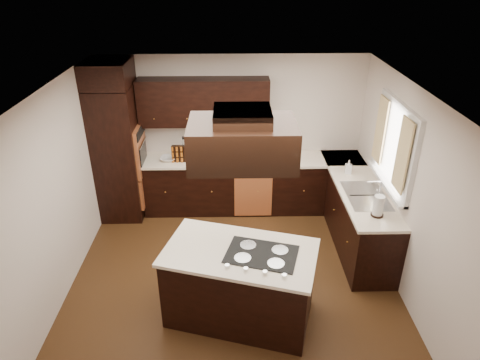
# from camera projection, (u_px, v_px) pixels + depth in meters

# --- Properties ---
(floor) EXTENTS (4.20, 4.20, 0.02)m
(floor) POSITION_uv_depth(u_px,v_px,m) (233.00, 278.00, 5.68)
(floor) COLOR #533217
(floor) RESTS_ON ground
(ceiling) EXTENTS (4.20, 4.20, 0.02)m
(ceiling) POSITION_uv_depth(u_px,v_px,m) (232.00, 92.00, 4.51)
(ceiling) COLOR white
(ceiling) RESTS_ON ground
(wall_back) EXTENTS (4.20, 0.02, 2.50)m
(wall_back) POSITION_uv_depth(u_px,v_px,m) (232.00, 132.00, 6.97)
(wall_back) COLOR beige
(wall_back) RESTS_ON ground
(wall_front) EXTENTS (4.20, 0.02, 2.50)m
(wall_front) POSITION_uv_depth(u_px,v_px,m) (234.00, 334.00, 3.22)
(wall_front) COLOR beige
(wall_front) RESTS_ON ground
(wall_left) EXTENTS (0.02, 4.20, 2.50)m
(wall_left) POSITION_uv_depth(u_px,v_px,m) (55.00, 198.00, 5.06)
(wall_left) COLOR beige
(wall_left) RESTS_ON ground
(wall_right) EXTENTS (0.02, 4.20, 2.50)m
(wall_right) POSITION_uv_depth(u_px,v_px,m) (408.00, 194.00, 5.13)
(wall_right) COLOR beige
(wall_right) RESTS_ON ground
(oven_column) EXTENTS (0.65, 0.75, 2.12)m
(oven_column) POSITION_uv_depth(u_px,v_px,m) (119.00, 154.00, 6.66)
(oven_column) COLOR black
(oven_column) RESTS_ON floor
(wall_oven_face) EXTENTS (0.05, 0.62, 0.78)m
(wall_oven_face) POSITION_uv_depth(u_px,v_px,m) (141.00, 150.00, 6.64)
(wall_oven_face) COLOR #B15A30
(wall_oven_face) RESTS_ON oven_column
(base_cabinets_back) EXTENTS (2.93, 0.60, 0.88)m
(base_cabinets_back) POSITION_uv_depth(u_px,v_px,m) (235.00, 185.00, 7.07)
(base_cabinets_back) COLOR black
(base_cabinets_back) RESTS_ON floor
(base_cabinets_right) EXTENTS (0.60, 2.40, 0.88)m
(base_cabinets_right) POSITION_uv_depth(u_px,v_px,m) (355.00, 212.00, 6.30)
(base_cabinets_right) COLOR black
(base_cabinets_right) RESTS_ON floor
(countertop_back) EXTENTS (2.93, 0.63, 0.04)m
(countertop_back) POSITION_uv_depth(u_px,v_px,m) (234.00, 160.00, 6.84)
(countertop_back) COLOR #F6E5CB
(countertop_back) RESTS_ON base_cabinets_back
(countertop_right) EXTENTS (0.63, 2.40, 0.04)m
(countertop_right) POSITION_uv_depth(u_px,v_px,m) (358.00, 185.00, 6.09)
(countertop_right) COLOR #F6E5CB
(countertop_right) RESTS_ON base_cabinets_right
(upper_cabinets) EXTENTS (2.00, 0.34, 0.72)m
(upper_cabinets) POSITION_uv_depth(u_px,v_px,m) (204.00, 102.00, 6.54)
(upper_cabinets) COLOR black
(upper_cabinets) RESTS_ON wall_back
(dishwasher_front) EXTENTS (0.60, 0.05, 0.72)m
(dishwasher_front) POSITION_uv_depth(u_px,v_px,m) (253.00, 196.00, 6.83)
(dishwasher_front) COLOR #B15A30
(dishwasher_front) RESTS_ON floor
(window_frame) EXTENTS (0.06, 1.32, 1.12)m
(window_frame) POSITION_uv_depth(u_px,v_px,m) (395.00, 146.00, 5.43)
(window_frame) COLOR silver
(window_frame) RESTS_ON wall_right
(window_pane) EXTENTS (0.00, 1.20, 1.00)m
(window_pane) POSITION_uv_depth(u_px,v_px,m) (397.00, 146.00, 5.43)
(window_pane) COLOR white
(window_pane) RESTS_ON wall_right
(curtain_left) EXTENTS (0.02, 0.34, 0.90)m
(curtain_left) POSITION_uv_depth(u_px,v_px,m) (403.00, 156.00, 5.04)
(curtain_left) COLOR #FDF2C1
(curtain_left) RESTS_ON wall_right
(curtain_right) EXTENTS (0.02, 0.34, 0.90)m
(curtain_right) POSITION_uv_depth(u_px,v_px,m) (380.00, 130.00, 5.78)
(curtain_right) COLOR #FDF2C1
(curtain_right) RESTS_ON wall_right
(sink_rim) EXTENTS (0.52, 0.84, 0.01)m
(sink_rim) POSITION_uv_depth(u_px,v_px,m) (366.00, 195.00, 5.76)
(sink_rim) COLOR silver
(sink_rim) RESTS_ON countertop_right
(island) EXTENTS (1.78, 1.28, 0.88)m
(island) POSITION_uv_depth(u_px,v_px,m) (240.00, 285.00, 4.90)
(island) COLOR black
(island) RESTS_ON floor
(island_top) EXTENTS (1.85, 1.35, 0.04)m
(island_top) POSITION_uv_depth(u_px,v_px,m) (240.00, 253.00, 4.68)
(island_top) COLOR #F6E5CB
(island_top) RESTS_ON island
(cooktop) EXTENTS (0.87, 0.69, 0.01)m
(cooktop) POSITION_uv_depth(u_px,v_px,m) (262.00, 254.00, 4.62)
(cooktop) COLOR black
(cooktop) RESTS_ON island_top
(range_hood) EXTENTS (1.05, 0.72, 0.42)m
(range_hood) POSITION_uv_depth(u_px,v_px,m) (242.00, 143.00, 4.19)
(range_hood) COLOR black
(range_hood) RESTS_ON ceiling
(hood_duct) EXTENTS (0.55, 0.50, 0.13)m
(hood_duct) POSITION_uv_depth(u_px,v_px,m) (242.00, 116.00, 4.06)
(hood_duct) COLOR black
(hood_duct) RESTS_ON ceiling
(blender_base) EXTENTS (0.15, 0.15, 0.10)m
(blender_base) POSITION_uv_depth(u_px,v_px,m) (186.00, 156.00, 6.78)
(blender_base) COLOR silver
(blender_base) RESTS_ON countertop_back
(blender_pitcher) EXTENTS (0.13, 0.13, 0.26)m
(blender_pitcher) POSITION_uv_depth(u_px,v_px,m) (186.00, 146.00, 6.70)
(blender_pitcher) COLOR silver
(blender_pitcher) RESTS_ON blender_base
(spice_rack) EXTENTS (0.32, 0.09, 0.26)m
(spice_rack) POSITION_uv_depth(u_px,v_px,m) (182.00, 154.00, 6.69)
(spice_rack) COLOR black
(spice_rack) RESTS_ON countertop_back
(mixing_bowl) EXTENTS (0.28, 0.28, 0.06)m
(mixing_bowl) POSITION_uv_depth(u_px,v_px,m) (168.00, 159.00, 6.76)
(mixing_bowl) COLOR silver
(mixing_bowl) RESTS_ON countertop_back
(soap_bottle) EXTENTS (0.11, 0.11, 0.21)m
(soap_bottle) POSITION_uv_depth(u_px,v_px,m) (349.00, 167.00, 6.32)
(soap_bottle) COLOR silver
(soap_bottle) RESTS_ON countertop_right
(paper_towel) EXTENTS (0.16, 0.16, 0.28)m
(paper_towel) POSITION_uv_depth(u_px,v_px,m) (378.00, 206.00, 5.25)
(paper_towel) COLOR silver
(paper_towel) RESTS_ON countertop_right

